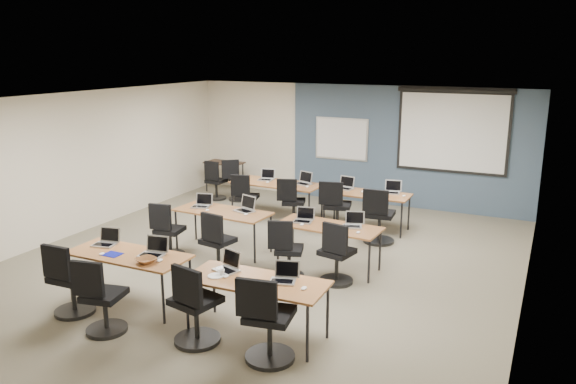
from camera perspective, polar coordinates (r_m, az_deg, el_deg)
The scene contains 58 objects.
floor at distance 9.46m, azimuth -2.45°, elevation -7.13°, with size 8.00×9.00×0.02m, color #6B6354.
ceiling at distance 8.85m, azimuth -2.64°, elevation 9.39°, with size 8.00×9.00×0.02m, color white.
wall_back at distance 13.13m, azimuth 6.78°, elevation 4.90°, with size 8.00×0.04×2.70m, color beige.
wall_front at distance 5.69m, azimuth -24.65°, elevation -8.60°, with size 8.00×0.04×2.70m, color beige.
wall_left at distance 11.47m, azimuth -20.48°, elevation 2.77°, with size 0.04×9.00×2.70m, color beige.
wall_right at distance 8.05m, azimuth 23.49°, elevation -2.04°, with size 0.04×9.00×2.70m, color beige.
blue_accent_panel at distance 12.76m, azimuth 12.07°, elevation 4.42°, with size 5.50×0.04×2.70m, color #3D5977.
whiteboard at distance 13.14m, azimuth 5.45°, elevation 5.38°, with size 1.28×0.03×0.98m.
projector_screen at distance 12.43m, azimuth 16.40°, elevation 6.41°, with size 2.40×0.10×1.82m.
training_table_front_left at distance 8.06m, azimuth -15.92°, elevation -6.35°, with size 1.73×0.72×0.73m.
training_table_front_right at distance 6.91m, azimuth -3.24°, elevation -9.28°, with size 1.75×0.73×0.73m.
training_table_mid_left at distance 9.84m, azimuth -6.65°, elevation -2.18°, with size 1.70×0.71×0.73m.
training_table_mid_right at distance 8.98m, azimuth 4.17°, elevation -3.72°, with size 1.66×0.69×0.73m.
training_table_back_left at distance 11.87m, azimuth -1.16°, elevation 0.76°, with size 1.92×0.80×0.73m.
training_table_back_right at distance 11.11m, azimuth 8.00°, elevation -0.34°, with size 1.68×0.70×0.73m.
laptop_0 at distance 8.48m, azimuth -17.99°, elevation -4.72°, with size 0.31×0.27×0.24m.
mouse_0 at distance 8.10m, azimuth -18.40°, elevation -5.98°, with size 0.06×0.09×0.03m, color white.
task_chair_0 at distance 8.06m, azimuth -21.34°, elevation -8.80°, with size 0.54×0.54×1.02m.
laptop_1 at distance 7.89m, azimuth -13.49°, elevation -5.80°, with size 0.33×0.28×0.25m.
mouse_1 at distance 7.65m, azimuth -12.90°, elevation -6.78°, with size 0.07×0.10×0.04m, color white.
task_chair_1 at distance 7.43m, azimuth -18.48°, elevation -10.61°, with size 0.51×0.51×0.99m.
laptop_2 at distance 7.20m, azimuth -6.10°, elevation -7.43°, with size 0.31×0.26×0.24m.
mouse_2 at distance 7.01m, azimuth -6.33°, elevation -8.50°, with size 0.06×0.10×0.03m, color white.
task_chair_2 at distance 6.90m, azimuth -9.50°, elevation -11.80°, with size 0.56×0.56×1.04m.
laptop_3 at distance 6.84m, azimuth -0.37°, elevation -8.56°, with size 0.30×0.26×0.23m.
mouse_3 at distance 6.63m, azimuth 1.63°, elevation -9.75°, with size 0.06×0.10×0.04m, color white.
task_chair_3 at distance 6.46m, azimuth -2.18°, elevation -13.42°, with size 0.58×0.58×1.05m.
laptop_4 at distance 10.12m, azimuth -8.74°, elevation -1.17°, with size 0.30×0.26×0.23m.
mouse_4 at distance 9.86m, azimuth -8.19°, elevation -1.84°, with size 0.06×0.09×0.03m, color white.
task_chair_4 at distance 9.78m, azimuth -12.14°, elevation -4.26°, with size 0.48×0.48×0.97m.
laptop_5 at distance 9.77m, azimuth -4.31°, elevation -1.56°, with size 0.34×0.29×0.26m.
mouse_5 at distance 9.54m, azimuth -4.29°, elevation -2.27°, with size 0.06×0.10×0.03m, color white.
task_chair_5 at distance 9.03m, azimuth -7.25°, elevation -5.53°, with size 0.51×0.51×0.99m.
laptop_6 at distance 9.14m, azimuth 1.60°, elevation -2.67°, with size 0.30×0.26×0.23m.
mouse_6 at distance 8.96m, azimuth 1.41°, elevation -3.32°, with size 0.06×0.09×0.03m, color white.
task_chair_6 at distance 8.68m, azimuth -0.13°, elevation -6.35°, with size 0.49×0.47×0.96m.
laptop_7 at distance 8.95m, azimuth 6.64°, elevation -3.13°, with size 0.30×0.26×0.23m.
mouse_7 at distance 8.65m, azimuth 7.15°, elevation -4.08°, with size 0.06×0.09×0.03m, color white.
task_chair_7 at distance 8.51m, azimuth 4.92°, elevation -6.71°, with size 0.51×0.51×0.99m.
laptop_8 at distance 12.11m, azimuth -2.22°, elevation 1.51°, with size 0.31×0.26×0.23m.
mouse_8 at distance 11.86m, azimuth -2.08°, elevation 1.01°, with size 0.06×0.10×0.03m, color white.
task_chair_8 at distance 11.73m, azimuth -4.33°, elevation -0.89°, with size 0.49×0.49×0.97m.
laptop_9 at distance 11.74m, azimuth 1.65°, elevation 1.12°, with size 0.33×0.28×0.25m.
mouse_9 at distance 11.46m, azimuth 1.98°, elevation 0.55°, with size 0.06×0.10×0.04m, color white.
task_chair_9 at distance 11.30m, azimuth 0.40°, elevation -1.42°, with size 0.51×0.50×0.98m.
laptop_10 at distance 11.38m, azimuth 5.87°, elevation 0.64°, with size 0.32×0.27×0.24m.
mouse_10 at distance 11.15m, azimuth 7.61°, elevation 0.05°, with size 0.06×0.10×0.04m, color white.
task_chair_10 at distance 10.85m, azimuth 4.87°, elevation -1.97°, with size 0.57×0.57×1.04m.
laptop_11 at distance 11.17m, azimuth 10.53°, elevation 0.21°, with size 0.32×0.27×0.24m.
mouse_11 at distance 10.95m, azimuth 11.71°, elevation -0.39°, with size 0.06×0.10×0.03m, color white.
task_chair_11 at distance 10.37m, azimuth 9.17°, elevation -2.85°, with size 0.57×0.57×1.04m.
blue_mousepad at distance 8.07m, azimuth -17.40°, elevation -6.06°, with size 0.24×0.20×0.01m, color #080D7E.
snack_bowl at distance 7.63m, azimuth -14.23°, elevation -6.72°, with size 0.31×0.31×0.07m, color brown.
snack_plate at distance 7.05m, azimuth -7.37°, elevation -8.45°, with size 0.20×0.20×0.01m, color white.
coffee_cup at distance 7.04m, azimuth -6.74°, elevation -8.15°, with size 0.06×0.06×0.05m, color white.
utility_table at distance 14.10m, azimuth -6.49°, elevation 2.68°, with size 0.94×0.52×0.75m.
spare_chair_a at distance 13.26m, azimuth -5.23°, elevation 0.86°, with size 0.58×0.50×0.98m.
spare_chair_b at distance 13.38m, azimuth -7.42°, elevation 0.84°, with size 0.46×0.46×0.95m.
Camera 1 is at (4.17, -7.77, 3.42)m, focal length 35.00 mm.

